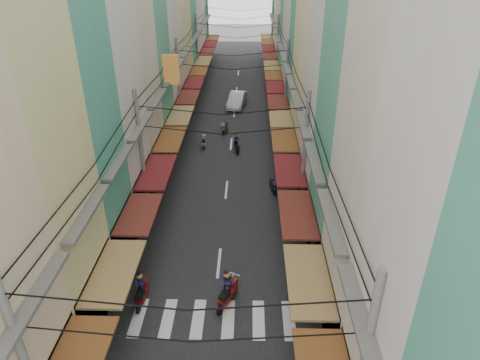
# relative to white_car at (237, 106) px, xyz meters

# --- Properties ---
(ground) EXTENTS (160.00, 160.00, 0.00)m
(ground) POSITION_rel_white_car_xyz_m (-0.22, -24.05, 0.00)
(ground) COLOR slate
(ground) RESTS_ON ground
(road) EXTENTS (10.00, 80.00, 0.02)m
(road) POSITION_rel_white_car_xyz_m (-0.22, -4.05, 0.01)
(road) COLOR black
(road) RESTS_ON ground
(sidewalk_left) EXTENTS (3.00, 80.00, 0.06)m
(sidewalk_left) POSITION_rel_white_car_xyz_m (-6.72, -4.05, 0.03)
(sidewalk_left) COLOR gray
(sidewalk_left) RESTS_ON ground
(sidewalk_right) EXTENTS (3.00, 80.00, 0.06)m
(sidewalk_right) POSITION_rel_white_car_xyz_m (6.28, -4.05, 0.03)
(sidewalk_right) COLOR gray
(sidewalk_right) RESTS_ON ground
(crosswalk) EXTENTS (7.55, 2.40, 0.01)m
(crosswalk) POSITION_rel_white_car_xyz_m (-0.22, -30.05, 0.03)
(crosswalk) COLOR silver
(crosswalk) RESTS_ON ground
(building_row_left) EXTENTS (7.80, 67.67, 23.70)m
(building_row_left) POSITION_rel_white_car_xyz_m (-8.14, -7.48, 9.78)
(building_row_left) COLOR beige
(building_row_left) RESTS_ON ground
(building_row_right) EXTENTS (7.80, 68.98, 22.59)m
(building_row_right) POSITION_rel_white_car_xyz_m (7.70, -7.60, 9.41)
(building_row_right) COLOR #419076
(building_row_right) RESTS_ON ground
(utility_poles) EXTENTS (10.20, 66.13, 8.20)m
(utility_poles) POSITION_rel_white_car_xyz_m (-0.22, -9.03, 6.59)
(utility_poles) COLOR slate
(utility_poles) RESTS_ON ground
(white_car) EXTENTS (5.48, 2.75, 1.85)m
(white_car) POSITION_rel_white_car_xyz_m (0.00, 0.00, 0.00)
(white_car) COLOR silver
(white_car) RESTS_ON ground
(bicycle) EXTENTS (1.92, 1.01, 1.25)m
(bicycle) POSITION_rel_white_car_xyz_m (5.28, -27.05, 0.00)
(bicycle) COLOR black
(bicycle) RESTS_ON ground
(moving_scooters) EXTENTS (7.18, 23.54, 2.02)m
(moving_scooters) POSITION_rel_white_car_xyz_m (-0.78, -21.03, 0.54)
(moving_scooters) COLOR black
(moving_scooters) RESTS_ON ground
(parked_scooters) EXTENTS (12.52, 12.60, 1.02)m
(parked_scooters) POSITION_rel_white_car_xyz_m (3.74, -28.11, 0.47)
(parked_scooters) COLOR black
(parked_scooters) RESTS_ON ground
(pedestrians) EXTENTS (12.68, 24.63, 2.20)m
(pedestrians) POSITION_rel_white_car_xyz_m (-4.22, -23.86, 1.00)
(pedestrians) COLOR black
(pedestrians) RESTS_ON ground
(market_umbrella) EXTENTS (2.36, 2.36, 2.49)m
(market_umbrella) POSITION_rel_white_car_xyz_m (5.63, -26.63, 2.19)
(market_umbrella) COLOR #B2B2B7
(market_umbrella) RESTS_ON ground
(traffic_sign) EXTENTS (0.10, 0.61, 2.77)m
(traffic_sign) POSITION_rel_white_car_xyz_m (4.71, -29.95, 2.01)
(traffic_sign) COLOR slate
(traffic_sign) RESTS_ON ground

